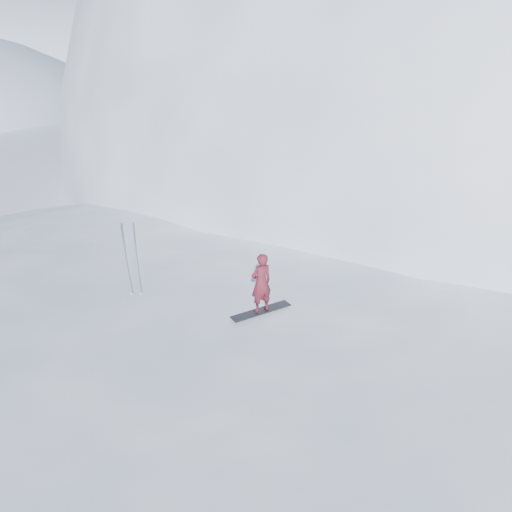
{
  "coord_description": "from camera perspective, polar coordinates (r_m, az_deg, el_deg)",
  "views": [
    {
      "loc": [
        0.62,
        -10.49,
        8.79
      ],
      "look_at": [
        2.16,
        1.39,
        3.5
      ],
      "focal_mm": 35.0,
      "sensor_mm": 36.0,
      "label": 1
    }
  ],
  "objects": [
    {
      "name": "summit_peak",
      "position": [
        43.2,
        22.85,
        10.25
      ],
      "size": [
        60.0,
        56.0,
        56.0
      ],
      "primitive_type": "ellipsoid",
      "color": "white",
      "rests_on": "ground"
    },
    {
      "name": "near_ridge",
      "position": [
        16.11,
        -4.9,
        -9.36
      ],
      "size": [
        36.0,
        28.0,
        4.8
      ],
      "primitive_type": "ellipsoid",
      "color": "white",
      "rests_on": "ground"
    },
    {
      "name": "peak_shoulder",
      "position": [
        33.09,
        9.45,
        8.1
      ],
      "size": [
        28.0,
        24.0,
        18.0
      ],
      "primitive_type": "ellipsoid",
      "color": "white",
      "rests_on": "ground"
    },
    {
      "name": "board_tracks",
      "position": [
        16.63,
        -14.26,
        0.53
      ],
      "size": [
        1.34,
        5.95,
        0.04
      ],
      "color": "silver",
      "rests_on": "ground"
    },
    {
      "name": "snowboarder",
      "position": [
        12.33,
        0.6,
        -3.1
      ],
      "size": [
        0.67,
        0.57,
        1.57
      ],
      "primitive_type": "imported",
      "rotation": [
        0.0,
        0.0,
        3.56
      ],
      "color": "maroon",
      "rests_on": "snowboard"
    },
    {
      "name": "ground",
      "position": [
        13.7,
        -8.59,
        -16.42
      ],
      "size": [
        400.0,
        400.0,
        0.0
      ],
      "primitive_type": "plane",
      "color": "white",
      "rests_on": "ground"
    },
    {
      "name": "wind_bumps",
      "position": [
        15.42,
        -10.64,
        -11.42
      ],
      "size": [
        16.0,
        14.4,
        1.0
      ],
      "color": "white",
      "rests_on": "ground"
    },
    {
      "name": "snowboard",
      "position": [
        12.71,
        0.58,
        -6.3
      ],
      "size": [
        1.63,
        0.95,
        0.03
      ],
      "primitive_type": "cube",
      "rotation": [
        0.0,
        0.0,
        0.42
      ],
      "color": "black",
      "rests_on": "near_ridge"
    }
  ]
}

